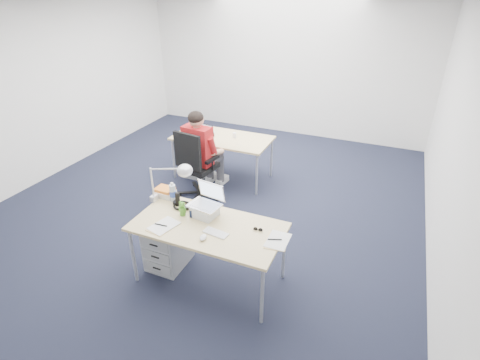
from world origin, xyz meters
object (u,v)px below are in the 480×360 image
object	(u,v)px
drawer_pedestal_far	(197,159)
sunglasses	(258,230)
far_cup	(234,135)
drawer_pedestal_near	(168,244)
headphones	(182,205)
wireless_keyboard	(216,233)
dark_laptop	(202,131)
silver_laptop	(204,202)
computer_mouse	(203,237)
cordless_phone	(178,199)
can_koozie	(192,213)
seated_person	(204,152)
desk_lamp	(165,182)
office_chair	(198,178)
water_bottle	(173,192)
book_stack	(165,192)
bear_figurine	(182,208)
desk_near	(208,229)
desk_far	(222,140)

from	to	relation	value
drawer_pedestal_far	sunglasses	bearing A→B (deg)	-48.01
far_cup	drawer_pedestal_near	bearing A→B (deg)	-85.45
headphones	far_cup	size ratio (longest dim) A/B	2.94
drawer_pedestal_far	headphones	size ratio (longest dim) A/B	2.19
wireless_keyboard	dark_laptop	bearing A→B (deg)	128.90
drawer_pedestal_far	silver_laptop	world-z (taller)	silver_laptop
computer_mouse	cordless_phone	world-z (taller)	cordless_phone
sunglasses	can_koozie	bearing A→B (deg)	-179.83
seated_person	desk_lamp	bearing A→B (deg)	-70.63
office_chair	silver_laptop	world-z (taller)	office_chair
computer_mouse	headphones	bearing A→B (deg)	129.70
headphones	cordless_phone	distance (m)	0.08
far_cup	water_bottle	bearing A→B (deg)	-85.95
book_stack	can_koozie	bearing A→B (deg)	-26.78
dark_laptop	bear_figurine	bearing A→B (deg)	-57.58
book_stack	desk_lamp	bearing A→B (deg)	-51.66
desk_lamp	desk_near	bearing A→B (deg)	-28.70
book_stack	sunglasses	size ratio (longest dim) A/B	2.23
sunglasses	office_chair	bearing A→B (deg)	133.66
drawer_pedestal_near	sunglasses	distance (m)	1.18
water_bottle	sunglasses	size ratio (longest dim) A/B	2.30
dark_laptop	seated_person	bearing A→B (deg)	-50.14
desk_far	wireless_keyboard	distance (m)	2.65
desk_far	sunglasses	bearing A→B (deg)	-56.38
wireless_keyboard	sunglasses	xyz separation A→B (m)	(0.38, 0.22, 0.01)
water_bottle	far_cup	world-z (taller)	water_bottle
far_cup	wireless_keyboard	bearing A→B (deg)	-70.19
drawer_pedestal_far	headphones	bearing A→B (deg)	-64.82
desk_near	headphones	distance (m)	0.50
drawer_pedestal_far	silver_laptop	bearing A→B (deg)	-58.48
dark_laptop	book_stack	bearing A→B (deg)	-65.60
headphones	sunglasses	xyz separation A→B (m)	(0.96, -0.09, -0.01)
drawer_pedestal_near	bear_figurine	world-z (taller)	bear_figurine
bear_figurine	headphones	bearing A→B (deg)	107.96
seated_person	can_koozie	size ratio (longest dim) A/B	13.58
seated_person	headphones	size ratio (longest dim) A/B	5.41
drawer_pedestal_near	water_bottle	xyz separation A→B (m)	(-0.04, 0.24, 0.57)
office_chair	water_bottle	bearing A→B (deg)	-64.17
desk_far	sunglasses	distance (m)	2.64
drawer_pedestal_far	office_chair	bearing A→B (deg)	-60.01
silver_laptop	office_chair	bearing A→B (deg)	130.48
drawer_pedestal_far	can_koozie	xyz separation A→B (m)	(1.18, -2.18, 0.50)
cordless_phone	wireless_keyboard	bearing A→B (deg)	-35.13
water_bottle	book_stack	bearing A→B (deg)	159.65
water_bottle	far_cup	xyz separation A→B (m)	(-0.15, 2.10, -0.08)
drawer_pedestal_near	book_stack	distance (m)	0.62
silver_laptop	computer_mouse	size ratio (longest dim) A/B	3.40
desk_near	desk_far	size ratio (longest dim) A/B	1.00
computer_mouse	sunglasses	world-z (taller)	computer_mouse
wireless_keyboard	dark_laptop	xyz separation A→B (m)	(-1.38, 2.28, 0.10)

